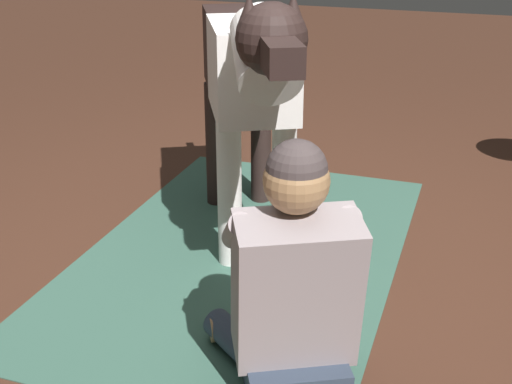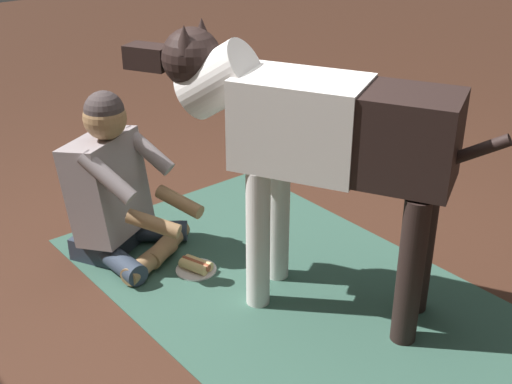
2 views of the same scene
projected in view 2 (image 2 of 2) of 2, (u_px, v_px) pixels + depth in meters
ground_plane at (249, 279)px, 3.28m from camera, size 15.95×15.95×0.00m
area_rug at (286, 285)px, 3.23m from camera, size 2.26×1.41×0.01m
person_sitting_on_floor at (116, 191)px, 3.34m from camera, size 0.71×0.63×0.88m
large_dog at (314, 135)px, 2.77m from camera, size 1.50×0.87×1.24m
hot_dog_on_plate at (196, 266)px, 3.33m from camera, size 0.20×0.20×0.06m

